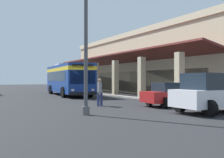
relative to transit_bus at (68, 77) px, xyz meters
name	(u,v)px	position (x,y,z in m)	size (l,w,h in m)	color
ground	(136,93)	(-0.07, 8.55, -1.85)	(120.00, 120.00, 0.00)	#262628
curb_strip	(95,93)	(-1.00, 3.54, -1.79)	(36.26, 0.50, 0.12)	#9E998E
plaza_building	(162,64)	(-1.00, 13.17, 1.82)	(30.51, 14.32, 7.34)	#C6B793
transit_bus	(68,77)	(0.00, 0.00, 0.00)	(11.40, 3.61, 3.34)	navy
parked_suv_white	(217,92)	(17.65, 1.87, -0.84)	(2.75, 4.82, 1.97)	silver
parked_sedan_red	(177,94)	(14.21, 2.26, -1.10)	(2.76, 4.57, 1.47)	maroon
pedestrian	(100,90)	(11.91, -1.96, -0.88)	(0.61, 0.42, 1.72)	navy
potted_palm	(85,86)	(-6.20, 4.52, -1.12)	(1.94, 1.56, 3.23)	#4C4742
lot_light_pole	(86,37)	(15.38, -4.32, 1.82)	(0.60, 0.60, 6.82)	#59595B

